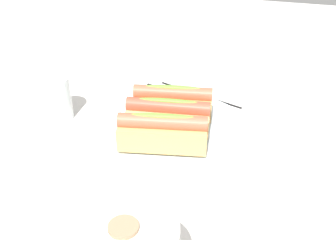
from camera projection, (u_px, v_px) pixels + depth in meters
The scene contains 8 objects.
ground_plane at pixel (160, 146), 0.73m from camera, with size 2.40×2.40×0.00m, color beige.
serving_bowl at pixel (168, 136), 0.72m from camera, with size 0.32×0.32×0.03m.
hotdog_front at pixel (173, 102), 0.75m from camera, with size 0.16×0.08×0.06m.
hotdog_back at pixel (168, 116), 0.70m from camera, with size 0.16×0.07×0.06m.
hotdog_side at pixel (163, 132), 0.66m from camera, with size 0.16×0.08×0.06m.
water_glass at pixel (55, 101), 0.80m from camera, with size 0.07×0.07×0.09m.
chopstick_near at pixel (186, 94), 0.91m from camera, with size 0.01×0.01×0.22m, color black.
chopstick_far at pixel (200, 94), 0.91m from camera, with size 0.01×0.01×0.22m, color black.
Camera 1 is at (-0.19, 0.57, 0.41)m, focal length 41.50 mm.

